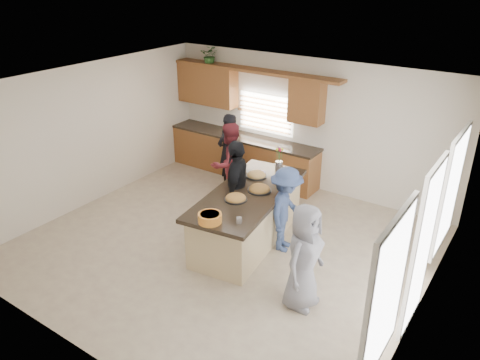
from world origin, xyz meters
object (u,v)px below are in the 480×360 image
Objects in this scene: woman_left_front at (237,188)px; woman_right_front at (304,257)px; woman_right_back at (286,210)px; salad_bowl at (210,217)px; woman_left_mid at (229,164)px; woman_left_back at (228,151)px; island at (248,217)px.

woman_right_front is (1.91, -1.14, -0.09)m from woman_left_front.
salad_bowl is at bearing 142.91° from woman_right_back.
woman_left_mid is at bearing 55.32° from woman_right_front.
woman_left_back is at bearing 52.22° from woman_right_front.
island is 1.88× the size of woman_right_back.
woman_right_back is at bearing 82.29° from woman_left_mid.
island is 0.74m from woman_right_back.
woman_left_mid reaches higher than woman_right_front.
woman_right_front is at bearing -40.02° from island.
island is at bearing 59.51° from woman_right_front.
salad_bowl is 2.48m from woman_left_mid.
salad_bowl reaches higher than island.
woman_left_front is at bearing 46.49° from woman_left_back.
woman_left_mid is 1.13× the size of woman_right_back.
salad_bowl is 0.22× the size of woman_left_back.
woman_left_back is at bearing 126.69° from island.
woman_left_mid is 1.98m from woman_right_back.
woman_right_front is (1.59, -1.01, 0.34)m from island.
woman_right_back is at bearing 68.87° from woman_left_front.
woman_left_back is 4.13m from woman_right_front.
woman_left_back is at bearing 120.86° from salad_bowl.
island is at bearing 46.89° from woman_left_front.
woman_left_back reaches higher than salad_bowl.
woman_right_back is (0.67, 0.13, 0.30)m from island.
salad_bowl is 0.24× the size of woman_right_back.
island is at bearing 66.41° from woman_left_mid.
woman_left_front is at bearing 60.58° from woman_left_mid.
woman_left_mid is at bearing 118.83° from salad_bowl.
salad_bowl is 1.38m from woman_left_front.
island is 7.84× the size of salad_bowl.
woman_right_front is (0.92, -1.13, 0.05)m from woman_right_back.
woman_left_mid is at bearing 130.50° from island.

